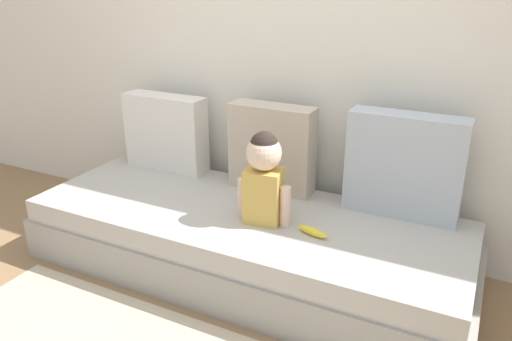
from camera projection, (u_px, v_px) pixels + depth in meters
The scene contains 8 objects.
ground_plane at pixel (245, 269), 2.82m from camera, with size 12.00×12.00×0.00m, color #93704C.
back_wall at pixel (290, 50), 2.88m from camera, with size 5.63×0.10×2.30m, color silver.
couch at pixel (245, 241), 2.76m from camera, with size 2.43×0.90×0.37m.
throw_pillow_left at pixel (166, 132), 3.20m from camera, with size 0.55×0.16×0.48m, color silver.
throw_pillow_center at pixel (272, 148), 2.88m from camera, with size 0.50×0.16×0.51m, color #C1B29E.
throw_pillow_right at pixel (404, 166), 2.56m from camera, with size 0.59×0.16×0.55m, color #B2BCC6.
toddler at pixel (264, 175), 2.49m from camera, with size 0.30×0.18×0.49m.
banana at pixel (313, 231), 2.44m from camera, with size 0.17×0.04×0.04m, color yellow.
Camera 1 is at (1.13, -2.13, 1.57)m, focal length 34.83 mm.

